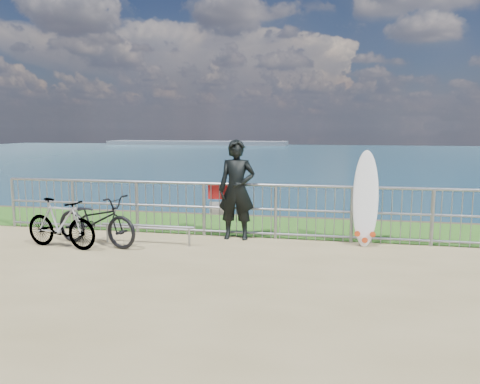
% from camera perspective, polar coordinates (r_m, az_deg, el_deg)
% --- Properties ---
extents(grass_strip, '(120.00, 120.00, 0.00)m').
position_cam_1_polar(grass_strip, '(10.83, -0.23, -4.05)').
color(grass_strip, '#265918').
rests_on(grass_strip, ground).
extents(seascape, '(260.00, 260.00, 5.00)m').
position_cam_1_polar(seascape, '(161.92, -5.22, 5.79)').
color(seascape, brown).
rests_on(seascape, ground).
extents(railing, '(10.06, 0.10, 1.13)m').
position_cam_1_polar(railing, '(9.66, -1.44, -2.09)').
color(railing, gray).
rests_on(railing, ground).
extents(surfer, '(0.76, 0.52, 2.02)m').
position_cam_1_polar(surfer, '(9.40, -0.40, 0.28)').
color(surfer, black).
rests_on(surfer, ground).
extents(surfboard, '(0.50, 0.44, 1.84)m').
position_cam_1_polar(surfboard, '(9.25, 15.05, -1.15)').
color(surfboard, silver).
rests_on(surfboard, ground).
extents(bicycle_near, '(1.98, 1.10, 0.98)m').
position_cam_1_polar(bicycle_near, '(9.38, -17.14, -3.30)').
color(bicycle_near, black).
rests_on(bicycle_near, ground).
extents(bicycle_far, '(1.62, 0.71, 0.94)m').
position_cam_1_polar(bicycle_far, '(9.40, -21.02, -3.59)').
color(bicycle_far, black).
rests_on(bicycle_far, ground).
extents(bike_rack, '(1.88, 0.05, 0.39)m').
position_cam_1_polar(bike_rack, '(9.25, -11.23, -4.31)').
color(bike_rack, gray).
rests_on(bike_rack, ground).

